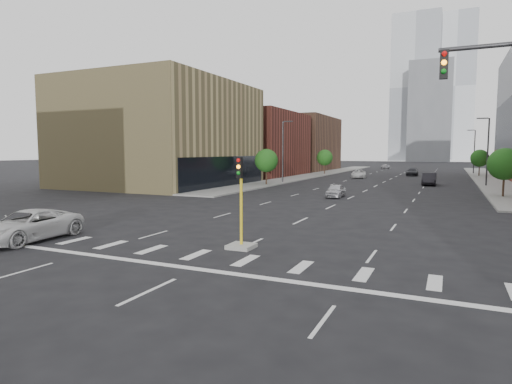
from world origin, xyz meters
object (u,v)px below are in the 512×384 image
Objects in this scene: car_mid_right at (429,179)px; parked_minivan at (28,226)px; median_traffic_signal at (241,229)px; car_far_left at (359,174)px; car_distant at (385,166)px; car_deep_right at (412,172)px; car_near_left at (336,191)px.

car_mid_right is 51.42m from parked_minivan.
car_far_left is at bearing 95.46° from median_traffic_signal.
median_traffic_signal reaches higher than car_mid_right.
median_traffic_signal is 11.39m from parked_minivan.
car_mid_right reaches higher than car_distant.
median_traffic_signal reaches higher than car_deep_right.
car_distant is 0.68× the size of parked_minivan.
car_far_left reaches higher than car_distant.
car_near_left is (-1.50, 24.73, -0.31)m from median_traffic_signal.
median_traffic_signal is 1.12× the size of car_near_left.
car_deep_right is at bearing -66.17° from car_distant.
car_far_left is at bearing -127.33° from car_deep_right.
car_deep_right is 32.88m from car_distant.
car_mid_right is at bearing 81.85° from median_traffic_signal.
car_near_left is 29.28m from parked_minivan.
car_deep_right is 72.64m from parked_minivan.
car_far_left reaches higher than car_near_left.
car_far_left is 42.39m from car_distant.
car_distant is (-1.14, 42.37, -0.05)m from car_far_left.
parked_minivan reaches higher than car_deep_right.
car_far_left is 13.46m from car_deep_right.
car_deep_right is at bearing 99.12° from car_mid_right.
median_traffic_signal reaches higher than car_distant.
car_near_left is at bearing -91.58° from car_far_left.
car_far_left is 1.03× the size of car_deep_right.
median_traffic_signal reaches higher than car_far_left.
median_traffic_signal is at bearing -92.79° from car_deep_right.
car_mid_right reaches higher than parked_minivan.
car_near_left is at bearing 93.47° from median_traffic_signal.
car_near_left is 22.16m from car_mid_right.
parked_minivan is at bearing -84.78° from car_distant.
car_deep_right is (8.03, 10.80, 0.01)m from car_far_left.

